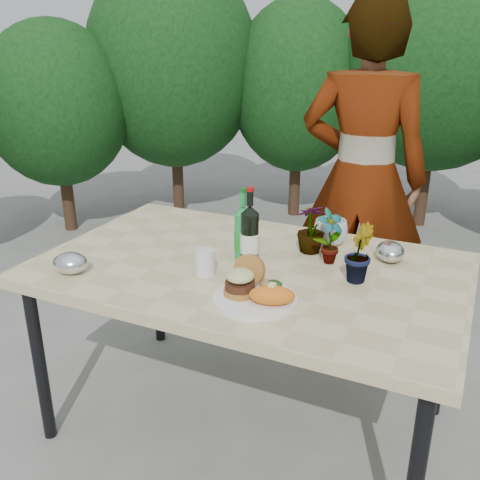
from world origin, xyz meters
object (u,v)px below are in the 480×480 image
at_px(patio_table, 249,278).
at_px(person, 362,179).
at_px(wine_bottle, 250,235).
at_px(dinner_plate, 255,299).

relative_size(patio_table, person, 0.90).
bearing_deg(wine_bottle, dinner_plate, -51.17).
height_order(patio_table, person, person).
relative_size(patio_table, wine_bottle, 5.37).
xyz_separation_m(patio_table, person, (0.20, 0.96, 0.19)).
xyz_separation_m(dinner_plate, person, (0.06, 1.22, 0.13)).
bearing_deg(person, wine_bottle, 70.97).
xyz_separation_m(wine_bottle, person, (0.21, 0.93, 0.03)).
height_order(wine_bottle, person, person).
distance_m(patio_table, person, 1.00).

